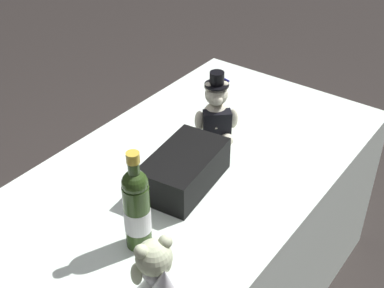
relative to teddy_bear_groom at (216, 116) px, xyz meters
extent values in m
cube|color=white|center=(0.21, 0.04, -0.48)|extent=(1.64, 0.93, 0.76)
ellipsoid|color=silver|center=(-0.01, -0.01, -0.03)|extent=(0.13, 0.11, 0.16)
cube|color=black|center=(0.02, 0.02, -0.03)|extent=(0.11, 0.11, 0.12)
sphere|color=silver|center=(-0.01, -0.01, 0.09)|extent=(0.09, 0.09, 0.09)
sphere|color=silver|center=(0.02, 0.02, 0.08)|extent=(0.04, 0.04, 0.04)
sphere|color=silver|center=(0.01, -0.03, 0.12)|extent=(0.03, 0.03, 0.03)
sphere|color=silver|center=(-0.03, 0.02, 0.12)|extent=(0.03, 0.03, 0.03)
ellipsoid|color=silver|center=(0.05, -0.05, -0.02)|extent=(0.04, 0.04, 0.09)
ellipsoid|color=silver|center=(-0.04, 0.05, -0.02)|extent=(0.04, 0.04, 0.09)
sphere|color=silver|center=(0.06, 0.01, -0.08)|extent=(0.05, 0.05, 0.05)
sphere|color=silver|center=(0.02, 0.06, -0.08)|extent=(0.05, 0.05, 0.05)
cylinder|color=black|center=(-0.01, -0.01, 0.13)|extent=(0.09, 0.09, 0.01)
cylinder|color=black|center=(-0.01, -0.01, 0.16)|extent=(0.05, 0.05, 0.05)
cone|color=white|center=(0.76, 0.33, -0.04)|extent=(0.16, 0.16, 0.14)
ellipsoid|color=white|center=(0.76, 0.33, 0.02)|extent=(0.07, 0.06, 0.06)
sphere|color=beige|center=(0.76, 0.33, 0.07)|extent=(0.10, 0.10, 0.10)
sphere|color=beige|center=(0.75, 0.29, 0.07)|extent=(0.04, 0.04, 0.04)
sphere|color=beige|center=(0.73, 0.34, 0.11)|extent=(0.04, 0.04, 0.04)
sphere|color=beige|center=(0.79, 0.31, 0.11)|extent=(0.04, 0.04, 0.04)
ellipsoid|color=beige|center=(0.71, 0.33, 0.01)|extent=(0.03, 0.03, 0.08)
ellipsoid|color=beige|center=(0.79, 0.29, 0.01)|extent=(0.03, 0.03, 0.08)
cone|color=white|center=(0.78, 0.37, 0.01)|extent=(0.16, 0.17, 0.15)
cylinder|color=#2D451A|center=(0.62, 0.14, 0.01)|extent=(0.08, 0.08, 0.22)
sphere|color=#2D451A|center=(0.62, 0.14, 0.13)|extent=(0.08, 0.08, 0.08)
cylinder|color=#2D451A|center=(0.62, 0.14, 0.19)|extent=(0.03, 0.03, 0.09)
cylinder|color=gold|center=(0.62, 0.14, 0.22)|extent=(0.04, 0.04, 0.03)
cylinder|color=silver|center=(0.62, 0.14, 0.00)|extent=(0.08, 0.08, 0.08)
cylinder|color=navy|center=(-0.45, -0.28, -0.10)|extent=(0.04, 0.12, 0.01)
cone|color=silver|center=(-0.43, -0.22, -0.10)|extent=(0.01, 0.01, 0.01)
cube|color=black|center=(0.30, 0.07, -0.04)|extent=(0.36, 0.23, 0.13)
cube|color=#B7B7BF|center=(0.29, -0.02, -0.04)|extent=(0.04, 0.01, 0.03)
camera|label=1|loc=(1.44, 0.95, 1.05)|focal=48.67mm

